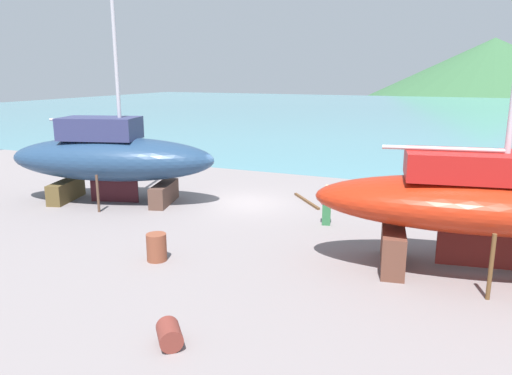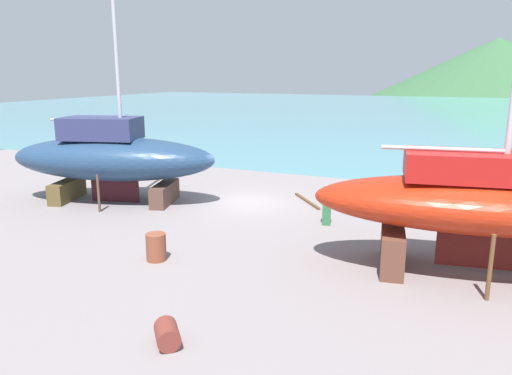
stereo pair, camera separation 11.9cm
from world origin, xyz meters
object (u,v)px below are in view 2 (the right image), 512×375
Objects in this scene: sailboat_large_starboard at (481,204)px; barrel_blue_faded at (156,247)px; worker at (327,204)px; barrel_rust_near at (167,334)px; barrel_tipped_right at (380,193)px; sailboat_small_center at (112,157)px; barrel_rust_far at (449,200)px.

barrel_blue_faded is at bearing -172.46° from sailboat_large_starboard.
worker is 7.34m from barrel_blue_faded.
barrel_rust_near is at bearing -52.29° from barrel_blue_faded.
sailboat_large_starboard is at bearing -131.57° from worker.
sailboat_large_starboard is at bearing 48.60° from barrel_rust_near.
barrel_tipped_right is at bearing 82.01° from barrel_rust_near.
sailboat_small_center reaches higher than sailboat_large_starboard.
barrel_blue_faded is (-3.30, 4.27, 0.19)m from barrel_rust_near.
worker reaches higher than barrel_tipped_right.
barrel_rust_far is 0.98× the size of barrel_tipped_right.
sailboat_large_starboard reaches higher than barrel_rust_near.
sailboat_small_center is at bearing -155.40° from barrel_tipped_right.
sailboat_large_starboard is at bearing -81.99° from barrel_rust_far.
barrel_tipped_right is (-3.14, -0.24, 0.11)m from barrel_rust_far.
sailboat_large_starboard is 9.29× the size of worker.
barrel_blue_faded is (-9.72, -3.02, -1.81)m from sailboat_large_starboard.
barrel_tipped_right is 0.87× the size of barrel_blue_faded.
barrel_blue_faded is at bearing 127.71° from barrel_rust_near.
sailboat_large_starboard is 16.25m from sailboat_small_center.
sailboat_large_starboard is at bearing -61.56° from barrel_tipped_right.
sailboat_large_starboard is at bearing -25.37° from sailboat_small_center.
barrel_blue_faded is (-4.13, -6.05, -0.43)m from worker.
barrel_tipped_right is (2.14, 15.21, 0.13)m from barrel_rust_near.
sailboat_small_center is (-16.05, 2.53, -0.06)m from sailboat_large_starboard.
barrel_rust_far is at bearing 88.32° from sailboat_large_starboard.
barrel_rust_far is 1.00× the size of barrel_rust_near.
sailboat_small_center reaches higher than barrel_tipped_right.
barrel_rust_far reaches higher than barrel_rust_near.
barrel_rust_far is at bearing 71.14° from barrel_rust_near.
barrel_rust_near is 5.40m from barrel_blue_faded.
sailboat_small_center reaches higher than barrel_rust_far.
sailboat_small_center is 13.06m from barrel_tipped_right.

